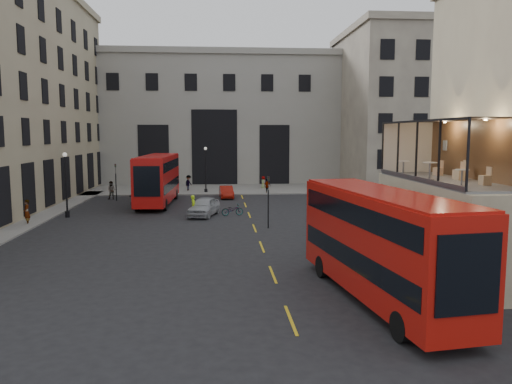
{
  "coord_description": "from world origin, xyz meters",
  "views": [
    {
      "loc": [
        -4.66,
        -23.58,
        6.85
      ],
      "look_at": [
        -2.11,
        9.14,
        3.0
      ],
      "focal_mm": 35.0,
      "sensor_mm": 36.0,
      "label": 1
    }
  ],
  "objects": [
    {
      "name": "pedestrian_b",
      "position": [
        -8.09,
        35.94,
        0.97
      ],
      "size": [
        1.2,
        1.44,
        1.94
      ],
      "primitive_type": "imported",
      "rotation": [
        0.0,
        0.0,
        1.11
      ],
      "color": "gray",
      "rests_on": "ground"
    },
    {
      "name": "cafe_floor",
      "position": [
        6.5,
        0.0,
        4.55
      ],
      "size": [
        3.0,
        10.0,
        0.1
      ],
      "primitive_type": "cube",
      "color": "slate",
      "rests_on": "host_frontage"
    },
    {
      "name": "cafe_table_near",
      "position": [
        5.9,
        -2.84,
        5.08
      ],
      "size": [
        0.58,
        0.58,
        0.72
      ],
      "color": "beige",
      "rests_on": "cafe_floor"
    },
    {
      "name": "cafe_chair_d",
      "position": [
        7.23,
        2.4,
        4.85
      ],
      "size": [
        0.46,
        0.46,
        0.81
      ],
      "color": "tan",
      "rests_on": "cafe_floor"
    },
    {
      "name": "pedestrian_e",
      "position": [
        -19.0,
        14.7,
        0.96
      ],
      "size": [
        0.64,
        0.8,
        1.92
      ],
      "primitive_type": "imported",
      "rotation": [
        0.0,
        0.0,
        5.0
      ],
      "color": "gray",
      "rests_on": "ground"
    },
    {
      "name": "gateway",
      "position": [
        -5.0,
        47.99,
        9.39
      ],
      "size": [
        35.0,
        10.6,
        18.0
      ],
      "color": "gray",
      "rests_on": "ground"
    },
    {
      "name": "cyclist",
      "position": [
        -6.64,
        17.3,
        0.91
      ],
      "size": [
        0.46,
        0.68,
        1.82
      ],
      "primitive_type": "imported",
      "rotation": [
        0.0,
        0.0,
        1.61
      ],
      "color": "#BEF419",
      "rests_on": "ground"
    },
    {
      "name": "pedestrian_c",
      "position": [
        1.03,
        32.95,
        0.84
      ],
      "size": [
        1.05,
        0.9,
        1.69
      ],
      "primitive_type": "imported",
      "rotation": [
        0.0,
        0.0,
        3.75
      ],
      "color": "gray",
      "rests_on": "ground"
    },
    {
      "name": "cafe_table_mid",
      "position": [
        5.83,
        0.3,
        5.17
      ],
      "size": [
        0.68,
        0.68,
        0.85
      ],
      "color": "beige",
      "rests_on": "cafe_floor"
    },
    {
      "name": "pavement_far",
      "position": [
        -6.0,
        38.0,
        0.06
      ],
      "size": [
        40.0,
        12.0,
        0.12
      ],
      "primitive_type": "cube",
      "color": "slate",
      "rests_on": "ground"
    },
    {
      "name": "pedestrian_a",
      "position": [
        -15.68,
        29.13,
        0.96
      ],
      "size": [
        0.95,
        0.75,
        1.91
      ],
      "primitive_type": "imported",
      "rotation": [
        0.0,
        0.0,
        -0.03
      ],
      "color": "gray",
      "rests_on": "ground"
    },
    {
      "name": "traffic_light_near",
      "position": [
        -1.0,
        12.0,
        2.42
      ],
      "size": [
        0.16,
        0.2,
        3.8
      ],
      "color": "black",
      "rests_on": "ground"
    },
    {
      "name": "bus_near",
      "position": [
        1.95,
        -4.09,
        2.56
      ],
      "size": [
        4.12,
        11.65,
        4.55
      ],
      "color": "#AF130C",
      "rests_on": "ground"
    },
    {
      "name": "ground",
      "position": [
        0.0,
        0.0,
        0.0
      ],
      "size": [
        140.0,
        140.0,
        0.0
      ],
      "primitive_type": "plane",
      "color": "black",
      "rests_on": "ground"
    },
    {
      "name": "cafe_chair_b",
      "position": [
        7.33,
        0.37,
        4.86
      ],
      "size": [
        0.49,
        0.49,
        0.86
      ],
      "color": "tan",
      "rests_on": "cafe_floor"
    },
    {
      "name": "car_c",
      "position": [
        -11.25,
        24.17,
        0.64
      ],
      "size": [
        3.2,
        4.74,
        1.28
      ],
      "primitive_type": "imported",
      "rotation": [
        0.0,
        0.0,
        2.79
      ],
      "color": "black",
      "rests_on": "ground"
    },
    {
      "name": "street_lamp_a",
      "position": [
        -17.0,
        18.0,
        2.39
      ],
      "size": [
        0.36,
        0.36,
        5.33
      ],
      "color": "black",
      "rests_on": "ground"
    },
    {
      "name": "bicycle",
      "position": [
        -3.43,
        17.86,
        0.48
      ],
      "size": [
        1.91,
        0.99,
        0.96
      ],
      "primitive_type": "imported",
      "rotation": [
        0.0,
        0.0,
        1.77
      ],
      "color": "gray",
      "rests_on": "ground"
    },
    {
      "name": "cafe_chair_a",
      "position": [
        7.06,
        -2.66,
        4.85
      ],
      "size": [
        0.43,
        0.43,
        0.81
      ],
      "color": "tan",
      "rests_on": "cafe_floor"
    },
    {
      "name": "pedestrian_d",
      "position": [
        1.02,
        37.77,
        0.8
      ],
      "size": [
        0.81,
        0.93,
        1.6
      ],
      "primitive_type": "imported",
      "rotation": [
        0.0,
        0.0,
        2.04
      ],
      "color": "gray",
      "rests_on": "ground"
    },
    {
      "name": "cafe_table_far",
      "position": [
        5.48,
        2.89,
        5.11
      ],
      "size": [
        0.62,
        0.62,
        0.77
      ],
      "color": "silver",
      "rests_on": "cafe_floor"
    },
    {
      "name": "cafe_chair_c",
      "position": [
        7.19,
        -0.27,
        4.89
      ],
      "size": [
        0.49,
        0.49,
        0.97
      ],
      "color": "tan",
      "rests_on": "cafe_floor"
    },
    {
      "name": "car_a",
      "position": [
        -5.8,
        17.87,
        0.79
      ],
      "size": [
        3.05,
        4.98,
        1.58
      ],
      "primitive_type": "imported",
      "rotation": [
        0.0,
        0.0,
        -0.27
      ],
      "color": "#A3A5AB",
      "rests_on": "ground"
    },
    {
      "name": "bus_far",
      "position": [
        -10.41,
        25.0,
        2.68
      ],
      "size": [
        3.17,
        12.04,
        4.77
      ],
      "color": "#B80F0C",
      "rests_on": "ground"
    },
    {
      "name": "traffic_light_far",
      "position": [
        -15.0,
        28.0,
        2.42
      ],
      "size": [
        0.16,
        0.2,
        3.8
      ],
      "color": "black",
      "rests_on": "ground"
    },
    {
      "name": "street_lamp_b",
      "position": [
        -6.0,
        34.0,
        2.39
      ],
      "size": [
        0.36,
        0.36,
        5.33
      ],
      "color": "black",
      "rests_on": "ground"
    },
    {
      "name": "building_right",
      "position": [
        20.0,
        39.97,
        10.39
      ],
      "size": [
        16.6,
        18.6,
        20.0
      ],
      "color": "#AAA189",
      "rests_on": "ground"
    },
    {
      "name": "car_b",
      "position": [
        -3.72,
        29.4,
        0.64
      ],
      "size": [
        1.6,
        3.97,
        1.28
      ],
      "primitive_type": "imported",
      "rotation": [
        0.0,
        0.0,
        0.06
      ],
      "color": "maroon",
      "rests_on": "ground"
    },
    {
      "name": "host_frontage",
      "position": [
        6.5,
        0.0,
        2.25
      ],
      "size": [
        3.0,
        11.0,
        4.5
      ],
      "primitive_type": "cube",
      "color": "tan",
      "rests_on": "ground"
    }
  ]
}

